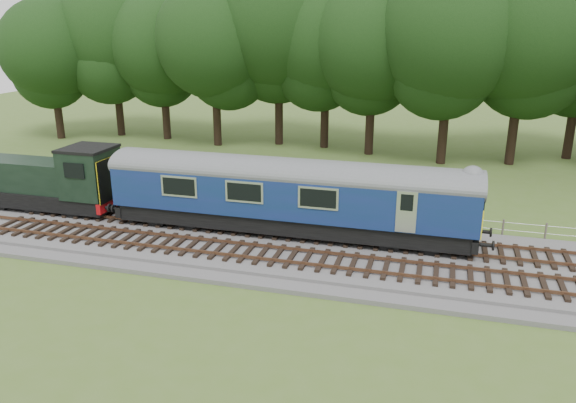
% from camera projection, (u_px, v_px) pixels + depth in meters
% --- Properties ---
extents(ground, '(120.00, 120.00, 0.00)m').
position_uv_depth(ground, '(329.00, 255.00, 26.43)').
color(ground, '#4A6726').
rests_on(ground, ground).
extents(ballast, '(70.00, 7.00, 0.35)m').
position_uv_depth(ballast, '(329.00, 251.00, 26.37)').
color(ballast, '#4C4C4F').
rests_on(ballast, ground).
extents(track_north, '(67.20, 2.40, 0.21)m').
position_uv_depth(track_north, '(335.00, 236.00, 27.58)').
color(track_north, black).
rests_on(track_north, ballast).
extents(track_south, '(67.20, 2.40, 0.21)m').
position_uv_depth(track_south, '(322.00, 260.00, 24.84)').
color(track_south, black).
rests_on(track_south, ballast).
extents(fence, '(64.00, 0.12, 1.00)m').
position_uv_depth(fence, '(346.00, 223.00, 30.55)').
color(fence, '#6B6054').
rests_on(fence, ground).
extents(tree_line, '(70.00, 8.00, 18.00)m').
position_uv_depth(tree_line, '(383.00, 153.00, 46.58)').
color(tree_line, black).
rests_on(tree_line, ground).
extents(dmu_railcar, '(18.05, 2.86, 3.88)m').
position_uv_depth(dmu_railcar, '(289.00, 190.00, 27.52)').
color(dmu_railcar, black).
rests_on(dmu_railcar, ground).
extents(shunter_loco, '(8.91, 2.60, 3.38)m').
position_uv_depth(shunter_loco, '(49.00, 181.00, 31.30)').
color(shunter_loco, black).
rests_on(shunter_loco, ground).
extents(worker, '(0.58, 0.39, 1.57)m').
position_uv_depth(worker, '(125.00, 207.00, 29.68)').
color(worker, '#DE5B0B').
rests_on(worker, ballast).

